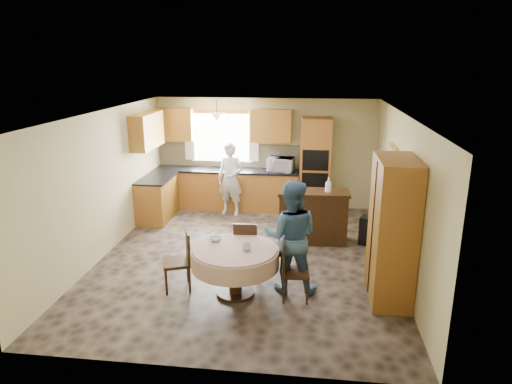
{
  "coord_description": "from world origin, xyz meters",
  "views": [
    {
      "loc": [
        1.06,
        -7.24,
        3.33
      ],
      "look_at": [
        0.12,
        0.3,
        1.11
      ],
      "focal_mm": 32.0,
      "sensor_mm": 36.0,
      "label": 1
    }
  ],
  "objects_px": {
    "sideboard": "(313,218)",
    "chair_left": "(181,257)",
    "chair_right": "(290,267)",
    "oven_tower": "(315,166)",
    "dining_table": "(235,259)",
    "person_sink": "(231,179)",
    "chair_back": "(246,246)",
    "cupboard": "(392,230)",
    "person_dining": "(291,237)"
  },
  "relations": [
    {
      "from": "sideboard",
      "to": "chair_back",
      "type": "xyz_separation_m",
      "value": [
        -1.04,
        -1.52,
        0.03
      ]
    },
    {
      "from": "chair_left",
      "to": "oven_tower",
      "type": "bearing_deg",
      "value": 133.11
    },
    {
      "from": "oven_tower",
      "to": "sideboard",
      "type": "distance_m",
      "value": 1.9
    },
    {
      "from": "person_sink",
      "to": "chair_back",
      "type": "bearing_deg",
      "value": -65.28
    },
    {
      "from": "chair_left",
      "to": "person_dining",
      "type": "height_order",
      "value": "person_dining"
    },
    {
      "from": "sideboard",
      "to": "chair_left",
      "type": "xyz_separation_m",
      "value": [
        -1.93,
        -2.09,
        0.04
      ]
    },
    {
      "from": "chair_back",
      "to": "chair_right",
      "type": "xyz_separation_m",
      "value": [
        0.74,
        -0.68,
        -0.01
      ]
    },
    {
      "from": "person_dining",
      "to": "person_sink",
      "type": "bearing_deg",
      "value": -65.15
    },
    {
      "from": "dining_table",
      "to": "person_dining",
      "type": "height_order",
      "value": "person_dining"
    },
    {
      "from": "oven_tower",
      "to": "dining_table",
      "type": "relative_size",
      "value": 1.66
    },
    {
      "from": "chair_left",
      "to": "person_sink",
      "type": "distance_m",
      "value": 3.52
    },
    {
      "from": "cupboard",
      "to": "chair_left",
      "type": "bearing_deg",
      "value": -177.57
    },
    {
      "from": "dining_table",
      "to": "cupboard",
      "type": "bearing_deg",
      "value": 5.3
    },
    {
      "from": "person_dining",
      "to": "chair_right",
      "type": "bearing_deg",
      "value": 94.57
    },
    {
      "from": "cupboard",
      "to": "person_sink",
      "type": "height_order",
      "value": "cupboard"
    },
    {
      "from": "person_dining",
      "to": "oven_tower",
      "type": "bearing_deg",
      "value": -94.45
    },
    {
      "from": "person_dining",
      "to": "dining_table",
      "type": "bearing_deg",
      "value": 17.42
    },
    {
      "from": "sideboard",
      "to": "person_sink",
      "type": "bearing_deg",
      "value": 139.28
    },
    {
      "from": "oven_tower",
      "to": "dining_table",
      "type": "height_order",
      "value": "oven_tower"
    },
    {
      "from": "cupboard",
      "to": "chair_back",
      "type": "relative_size",
      "value": 2.29
    },
    {
      "from": "sideboard",
      "to": "cupboard",
      "type": "height_order",
      "value": "cupboard"
    },
    {
      "from": "chair_left",
      "to": "dining_table",
      "type": "bearing_deg",
      "value": 64.47
    },
    {
      "from": "chair_back",
      "to": "sideboard",
      "type": "bearing_deg",
      "value": -127.26
    },
    {
      "from": "cupboard",
      "to": "dining_table",
      "type": "distance_m",
      "value": 2.26
    },
    {
      "from": "sideboard",
      "to": "chair_right",
      "type": "bearing_deg",
      "value": -100.64
    },
    {
      "from": "cupboard",
      "to": "chair_right",
      "type": "relative_size",
      "value": 2.33
    },
    {
      "from": "cupboard",
      "to": "chair_left",
      "type": "xyz_separation_m",
      "value": [
        -3.03,
        -0.13,
        -0.52
      ]
    },
    {
      "from": "oven_tower",
      "to": "chair_left",
      "type": "bearing_deg",
      "value": -116.68
    },
    {
      "from": "oven_tower",
      "to": "chair_right",
      "type": "height_order",
      "value": "oven_tower"
    },
    {
      "from": "dining_table",
      "to": "person_sink",
      "type": "bearing_deg",
      "value": 101.08
    },
    {
      "from": "sideboard",
      "to": "chair_right",
      "type": "xyz_separation_m",
      "value": [
        -0.31,
        -2.2,
        0.02
      ]
    },
    {
      "from": "cupboard",
      "to": "person_dining",
      "type": "distance_m",
      "value": 1.43
    },
    {
      "from": "chair_right",
      "to": "person_dining",
      "type": "xyz_separation_m",
      "value": [
        -0.02,
        0.27,
        0.36
      ]
    },
    {
      "from": "dining_table",
      "to": "chair_left",
      "type": "bearing_deg",
      "value": 174.68
    },
    {
      "from": "chair_right",
      "to": "cupboard",
      "type": "bearing_deg",
      "value": -84.35
    },
    {
      "from": "chair_left",
      "to": "person_dining",
      "type": "bearing_deg",
      "value": 75.35
    },
    {
      "from": "person_dining",
      "to": "chair_back",
      "type": "bearing_deg",
      "value": -28.9
    },
    {
      "from": "oven_tower",
      "to": "person_sink",
      "type": "relative_size",
      "value": 1.33
    },
    {
      "from": "cupboard",
      "to": "person_dining",
      "type": "height_order",
      "value": "cupboard"
    },
    {
      "from": "dining_table",
      "to": "oven_tower",
      "type": "bearing_deg",
      "value": 74.03
    },
    {
      "from": "oven_tower",
      "to": "sideboard",
      "type": "xyz_separation_m",
      "value": [
        -0.03,
        -1.8,
        -0.59
      ]
    },
    {
      "from": "person_sink",
      "to": "person_dining",
      "type": "distance_m",
      "value": 3.66
    },
    {
      "from": "dining_table",
      "to": "person_sink",
      "type": "relative_size",
      "value": 0.8
    },
    {
      "from": "person_dining",
      "to": "chair_left",
      "type": "bearing_deg",
      "value": 6.47
    },
    {
      "from": "chair_left",
      "to": "chair_back",
      "type": "height_order",
      "value": "chair_left"
    },
    {
      "from": "oven_tower",
      "to": "sideboard",
      "type": "height_order",
      "value": "oven_tower"
    },
    {
      "from": "oven_tower",
      "to": "cupboard",
      "type": "relative_size",
      "value": 1.03
    },
    {
      "from": "sideboard",
      "to": "person_dining",
      "type": "relative_size",
      "value": 0.77
    },
    {
      "from": "cupboard",
      "to": "person_sink",
      "type": "bearing_deg",
      "value": 130.74
    },
    {
      "from": "sideboard",
      "to": "chair_back",
      "type": "height_order",
      "value": "sideboard"
    }
  ]
}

